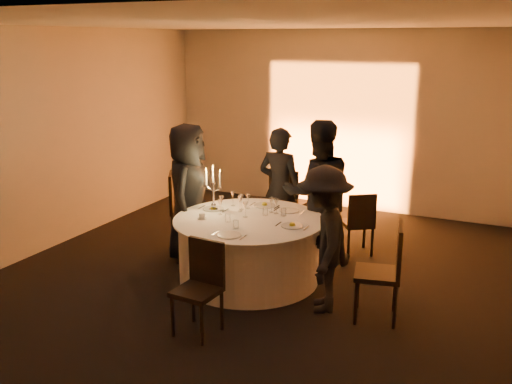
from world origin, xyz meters
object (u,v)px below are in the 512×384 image
at_px(coffee_cup, 202,216).
at_px(candelabra, 213,195).
at_px(guest_back_right, 318,193).
at_px(guest_right, 324,239).
at_px(guest_left, 188,193).
at_px(chair_back_right, 359,220).
at_px(banquet_table, 249,249).
at_px(guest_back_left, 280,189).
at_px(chair_left, 180,204).
at_px(chair_back_left, 287,199).
at_px(chair_right, 386,266).
at_px(chair_front, 201,282).

relative_size(coffee_cup, candelabra, 0.19).
xyz_separation_m(guest_back_right, guest_right, (0.50, -1.24, -0.15)).
distance_m(guest_left, guest_right, 2.17).
xyz_separation_m(guest_left, coffee_cup, (0.51, -0.52, -0.10)).
bearing_deg(chair_back_right, candelabra, 5.04).
bearing_deg(banquet_table, candelabra, 166.58).
xyz_separation_m(guest_back_left, coffee_cup, (-0.42, -1.39, -0.05)).
relative_size(banquet_table, chair_back_right, 2.07).
relative_size(chair_left, candelabra, 1.77).
bearing_deg(chair_back_left, coffee_cup, 83.94).
xyz_separation_m(chair_right, candelabra, (-2.27, 0.46, 0.39)).
distance_m(guest_left, guest_back_right, 1.67).
distance_m(chair_back_right, chair_right, 1.84).
distance_m(chair_left, chair_right, 3.32).
bearing_deg(candelabra, guest_left, 161.11).
relative_size(banquet_table, chair_left, 1.75).
bearing_deg(guest_back_left, chair_left, 21.48).
distance_m(guest_back_right, guest_right, 1.34).
xyz_separation_m(guest_right, coffee_cup, (-1.56, 0.13, 0.01)).
bearing_deg(chair_front, banquet_table, 99.57).
distance_m(chair_back_left, guest_right, 2.30).
relative_size(banquet_table, guest_back_right, 0.96).
relative_size(chair_left, chair_front, 1.11).
distance_m(guest_right, coffee_cup, 1.56).
bearing_deg(chair_front, guest_back_right, 83.28).
xyz_separation_m(chair_back_left, candelabra, (-0.40, -1.46, 0.38)).
relative_size(guest_left, guest_back_left, 1.06).
height_order(chair_left, guest_right, guest_right).
height_order(chair_left, guest_left, guest_left).
height_order(chair_right, guest_right, guest_right).
height_order(guest_right, coffee_cup, guest_right).
height_order(chair_back_right, chair_right, chair_right).
xyz_separation_m(chair_back_left, chair_front, (0.27, -2.92, -0.07)).
bearing_deg(guest_left, guest_back_left, -62.90).
distance_m(chair_back_right, guest_back_right, 0.79).
distance_m(chair_back_left, candelabra, 1.56).
xyz_separation_m(chair_right, coffee_cup, (-2.22, 0.09, 0.21)).
xyz_separation_m(banquet_table, guest_left, (-1.01, 0.29, 0.52)).
xyz_separation_m(banquet_table, guest_right, (1.05, -0.37, 0.41)).
relative_size(banquet_table, chair_right, 1.74).
bearing_deg(chair_front, guest_left, 129.38).
xyz_separation_m(chair_back_left, guest_back_left, (0.07, -0.43, 0.26)).
bearing_deg(chair_back_left, chair_left, 38.46).
bearing_deg(guest_left, guest_right, -123.63).
xyz_separation_m(banquet_table, chair_left, (-1.43, 0.74, 0.20)).
bearing_deg(chair_back_left, chair_right, 139.12).
distance_m(chair_right, coffee_cup, 2.23).
bearing_deg(candelabra, chair_left, 145.49).
relative_size(banquet_table, chair_back_left, 1.72).
xyz_separation_m(banquet_table, guest_back_left, (-0.09, 1.16, 0.47)).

